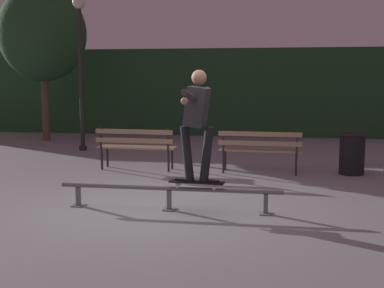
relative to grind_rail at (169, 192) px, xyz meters
The scene contains 10 objects.
ground_plane 0.26m from the grind_rail, 90.00° to the left, with size 90.00×90.00×0.00m, color gray.
hedge_backdrop 9.74m from the grind_rail, 90.00° to the left, with size 24.00×1.20×2.80m, color #234C28.
grind_rail is the anchor object (origin of this frame).
skateboard 0.43m from the grind_rail, ahead, with size 0.79×0.27×0.09m.
skateboarder 1.17m from the grind_rail, ahead, with size 0.63×1.40×1.56m.
park_bench_leftmost 3.20m from the grind_rail, 114.18° to the left, with size 1.61×0.46×0.88m.
park_bench_left_center 3.16m from the grind_rail, 67.58° to the left, with size 1.61×0.46×0.88m.
tree_far_left 9.32m from the grind_rail, 126.48° to the left, with size 2.54×2.54×4.55m.
lamp_post_left 6.75m from the grind_rail, 122.51° to the left, with size 0.32×0.32×3.90m.
trash_can 4.35m from the grind_rail, 46.78° to the left, with size 0.52×0.52×0.80m.
Camera 1 is at (1.44, -6.82, 1.88)m, focal length 46.34 mm.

